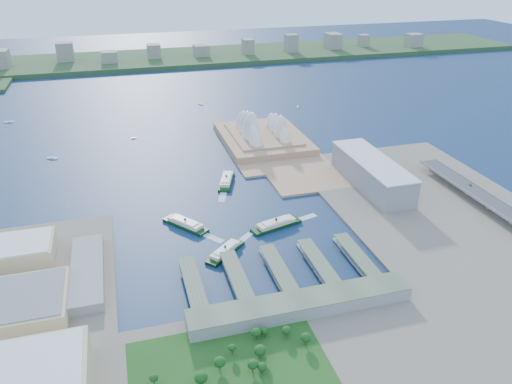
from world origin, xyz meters
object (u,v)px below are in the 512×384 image
object	(u,v)px
toaster_building	(372,173)
ferry_c	(225,250)
ferry_a	(185,222)
opera_house	(263,124)
ferry_b	(226,179)
ferry_d	(276,223)
car_c	(470,185)

from	to	relation	value
toaster_building	ferry_c	distance (m)	246.52
ferry_c	ferry_a	bearing A→B (deg)	-17.11
toaster_building	ferry_c	bearing A→B (deg)	-154.82
opera_house	ferry_c	size ratio (longest dim) A/B	3.36
ferry_a	ferry_c	world-z (taller)	ferry_a
ferry_a	toaster_building	bearing A→B (deg)	-29.05
ferry_a	ferry_b	bearing A→B (deg)	17.70
ferry_a	ferry_d	bearing A→B (deg)	-53.95
ferry_d	opera_house	bearing A→B (deg)	-29.07
ferry_d	ferry_a	bearing A→B (deg)	57.86
toaster_building	ferry_a	world-z (taller)	toaster_building
toaster_building	ferry_d	world-z (taller)	toaster_building
opera_house	toaster_building	world-z (taller)	opera_house
opera_house	ferry_a	size ratio (longest dim) A/B	3.00
ferry_b	ferry_d	bearing A→B (deg)	-58.33
opera_house	ferry_d	size ratio (longest dim) A/B	2.94
opera_house	ferry_b	world-z (taller)	opera_house
ferry_a	ferry_c	size ratio (longest dim) A/B	1.12
ferry_d	toaster_building	bearing A→B (deg)	-82.12
ferry_c	ferry_d	bearing A→B (deg)	-102.97
opera_house	ferry_b	xyz separation A→B (m)	(-92.25, -134.22, -26.19)
opera_house	toaster_building	distance (m)	219.62
car_c	ferry_d	bearing A→B (deg)	1.62
ferry_a	ferry_d	world-z (taller)	ferry_d
ferry_b	ferry_c	bearing A→B (deg)	-83.56
toaster_building	ferry_c	world-z (taller)	toaster_building
opera_house	ferry_b	bearing A→B (deg)	-124.50
toaster_building	ferry_a	xyz separation A→B (m)	(-254.13, -36.92, -14.82)
car_c	ferry_c	bearing A→B (deg)	7.79
opera_house	ferry_a	xyz separation A→B (m)	(-164.13, -236.92, -26.32)
ferry_b	car_c	world-z (taller)	car_c
opera_house	car_c	world-z (taller)	opera_house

